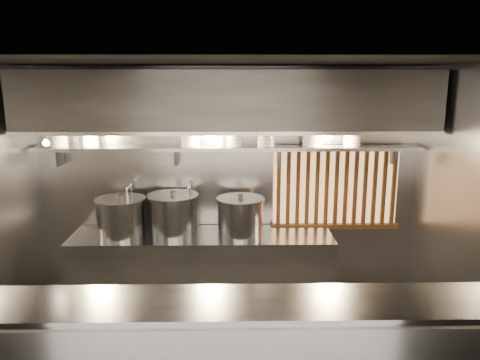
{
  "coord_description": "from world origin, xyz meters",
  "views": [
    {
      "loc": [
        0.06,
        -3.99,
        2.7
      ],
      "look_at": [
        0.13,
        0.55,
        1.67
      ],
      "focal_mm": 35.0,
      "sensor_mm": 36.0,
      "label": 1
    }
  ],
  "objects_px": {
    "heat_lamp": "(44,137)",
    "stock_pot_mid": "(173,214)",
    "stock_pot_left": "(121,217)",
    "pendant_bulb": "(218,142)",
    "stock_pot_right": "(240,216)"
  },
  "relations": [
    {
      "from": "heat_lamp",
      "to": "stock_pot_mid",
      "type": "height_order",
      "value": "heat_lamp"
    },
    {
      "from": "stock_pot_left",
      "to": "pendant_bulb",
      "type": "bearing_deg",
      "value": 3.84
    },
    {
      "from": "stock_pot_left",
      "to": "stock_pot_mid",
      "type": "relative_size",
      "value": 0.94
    },
    {
      "from": "pendant_bulb",
      "to": "stock_pot_mid",
      "type": "height_order",
      "value": "pendant_bulb"
    },
    {
      "from": "stock_pot_mid",
      "to": "stock_pot_right",
      "type": "distance_m",
      "value": 0.77
    },
    {
      "from": "stock_pot_left",
      "to": "stock_pot_mid",
      "type": "xyz_separation_m",
      "value": [
        0.59,
        0.05,
        0.01
      ]
    },
    {
      "from": "stock_pot_mid",
      "to": "stock_pot_right",
      "type": "height_order",
      "value": "stock_pot_mid"
    },
    {
      "from": "stock_pot_mid",
      "to": "stock_pot_right",
      "type": "bearing_deg",
      "value": -4.36
    },
    {
      "from": "stock_pot_left",
      "to": "stock_pot_mid",
      "type": "height_order",
      "value": "stock_pot_mid"
    },
    {
      "from": "heat_lamp",
      "to": "stock_pot_right",
      "type": "xyz_separation_m",
      "value": [
        2.04,
        0.26,
        -0.95
      ]
    },
    {
      "from": "heat_lamp",
      "to": "pendant_bulb",
      "type": "height_order",
      "value": "heat_lamp"
    },
    {
      "from": "pendant_bulb",
      "to": "stock_pot_mid",
      "type": "distance_m",
      "value": 0.98
    },
    {
      "from": "stock_pot_right",
      "to": "stock_pot_mid",
      "type": "bearing_deg",
      "value": 175.64
    },
    {
      "from": "heat_lamp",
      "to": "stock_pot_left",
      "type": "distance_m",
      "value": 1.2
    },
    {
      "from": "pendant_bulb",
      "to": "stock_pot_left",
      "type": "relative_size",
      "value": 0.27
    }
  ]
}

